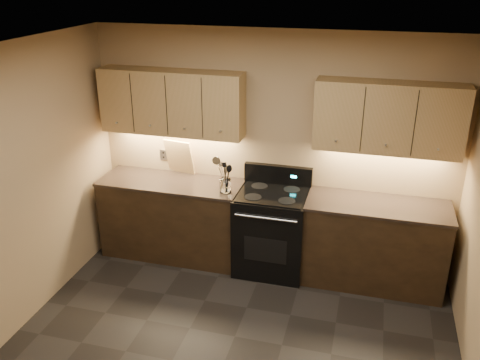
# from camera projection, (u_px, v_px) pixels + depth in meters

# --- Properties ---
(ceiling) EXTENTS (4.00, 4.00, 0.00)m
(ceiling) POSITION_uv_depth(u_px,v_px,m) (215.00, 62.00, 3.30)
(ceiling) COLOR silver
(ceiling) RESTS_ON wall_back
(wall_back) EXTENTS (4.00, 0.04, 2.60)m
(wall_back) POSITION_uv_depth(u_px,v_px,m) (272.00, 150.00, 5.58)
(wall_back) COLOR #9E845D
(wall_back) RESTS_ON ground
(counter_left) EXTENTS (1.62, 0.62, 0.93)m
(counter_left) POSITION_uv_depth(u_px,v_px,m) (173.00, 218.00, 5.91)
(counter_left) COLOR black
(counter_left) RESTS_ON ground
(counter_right) EXTENTS (1.46, 0.62, 0.93)m
(counter_right) POSITION_uv_depth(u_px,v_px,m) (374.00, 244.00, 5.36)
(counter_right) COLOR black
(counter_right) RESTS_ON ground
(stove) EXTENTS (0.76, 0.68, 1.14)m
(stove) POSITION_uv_depth(u_px,v_px,m) (272.00, 230.00, 5.60)
(stove) COLOR black
(stove) RESTS_ON ground
(upper_cab_left) EXTENTS (1.60, 0.30, 0.70)m
(upper_cab_left) POSITION_uv_depth(u_px,v_px,m) (172.00, 102.00, 5.52)
(upper_cab_left) COLOR tan
(upper_cab_left) RESTS_ON wall_back
(upper_cab_right) EXTENTS (1.44, 0.30, 0.70)m
(upper_cab_right) POSITION_uv_depth(u_px,v_px,m) (389.00, 118.00, 4.97)
(upper_cab_right) COLOR tan
(upper_cab_right) RESTS_ON wall_back
(outlet_plate) EXTENTS (0.08, 0.01, 0.12)m
(outlet_plate) POSITION_uv_depth(u_px,v_px,m) (164.00, 155.00, 5.96)
(outlet_plate) COLOR #B2B5BA
(outlet_plate) RESTS_ON wall_back
(utensil_crock) EXTENTS (0.13, 0.13, 0.15)m
(utensil_crock) POSITION_uv_depth(u_px,v_px,m) (225.00, 186.00, 5.43)
(utensil_crock) COLOR white
(utensil_crock) RESTS_ON counter_left
(cutting_board) EXTENTS (0.35, 0.18, 0.42)m
(cutting_board) POSITION_uv_depth(u_px,v_px,m) (179.00, 157.00, 5.85)
(cutting_board) COLOR tan
(cutting_board) RESTS_ON counter_left
(wooden_spoon) EXTENTS (0.13, 0.10, 0.29)m
(wooden_spoon) POSITION_uv_depth(u_px,v_px,m) (221.00, 179.00, 5.39)
(wooden_spoon) COLOR tan
(wooden_spoon) RESTS_ON utensil_crock
(black_spoon) EXTENTS (0.12, 0.09, 0.31)m
(black_spoon) POSITION_uv_depth(u_px,v_px,m) (226.00, 177.00, 5.40)
(black_spoon) COLOR black
(black_spoon) RESTS_ON utensil_crock
(black_turner) EXTENTS (0.13, 0.12, 0.34)m
(black_turner) POSITION_uv_depth(u_px,v_px,m) (226.00, 177.00, 5.36)
(black_turner) COLOR black
(black_turner) RESTS_ON utensil_crock
(steel_spatula) EXTENTS (0.18, 0.13, 0.35)m
(steel_spatula) POSITION_uv_depth(u_px,v_px,m) (227.00, 176.00, 5.38)
(steel_spatula) COLOR silver
(steel_spatula) RESTS_ON utensil_crock
(steel_skimmer) EXTENTS (0.23, 0.10, 0.39)m
(steel_skimmer) POSITION_uv_depth(u_px,v_px,m) (228.00, 175.00, 5.37)
(steel_skimmer) COLOR silver
(steel_skimmer) RESTS_ON utensil_crock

